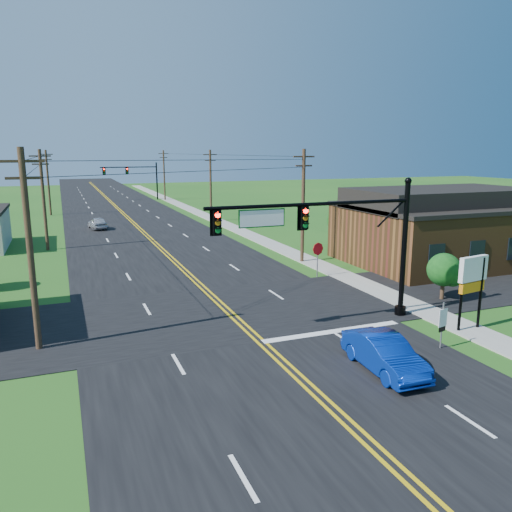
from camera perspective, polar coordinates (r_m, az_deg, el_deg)
name	(u,v)px	position (r m, az deg, el deg)	size (l,w,h in m)	color
ground	(333,416)	(17.99, 8.84, -17.60)	(260.00, 260.00, 0.00)	#1E4F16
road_main	(132,223)	(64.55, -14.03, 3.70)	(16.00, 220.00, 0.04)	black
road_cross	(225,312)	(28.10, -3.58, -6.37)	(70.00, 10.00, 0.04)	black
sidewalk	(237,229)	(57.25, -2.19, 3.06)	(2.00, 160.00, 0.08)	gray
signal_mast_main	(331,235)	(25.11, 8.61, 2.44)	(11.30, 0.60, 7.48)	black
signal_mast_far	(133,175)	(94.36, -13.92, 8.95)	(10.98, 0.60, 7.48)	black
brick_building	(439,233)	(42.65, 20.16, 2.45)	(14.20, 11.20, 4.70)	brown
utility_pole_left_a	(30,247)	(23.83, -24.45, 0.93)	(1.80, 0.28, 9.00)	#342517
utility_pole_left_b	(44,198)	(48.62, -23.12, 6.11)	(1.80, 0.28, 9.00)	#342517
utility_pole_left_c	(48,181)	(75.55, -22.66, 7.88)	(1.80, 0.28, 9.00)	#342517
utility_pole_right_a	(303,204)	(39.90, 5.39, 5.95)	(1.80, 0.28, 9.00)	#342517
utility_pole_right_b	(211,184)	(64.11, -5.20, 8.18)	(1.80, 0.28, 9.00)	#342517
utility_pole_right_c	(164,174)	(93.26, -10.45, 9.18)	(1.80, 0.28, 9.00)	#342517
tree_right_back	(343,220)	(46.63, 9.96, 4.05)	(3.00, 3.00, 4.10)	#342517
shrub_corner	(444,270)	(31.93, 20.68, -1.49)	(2.00, 2.00, 2.86)	#342517
blue_car	(384,354)	(21.24, 14.44, -10.84)	(1.57, 4.50, 1.48)	#062894
distant_car	(97,223)	(60.30, -17.67, 3.58)	(1.62, 4.02, 1.37)	#B8B7BC
route_sign	(443,322)	(24.11, 20.54, -7.10)	(0.54, 0.15, 2.20)	slate
stop_sign	(318,252)	(35.34, 7.08, 0.41)	(0.90, 0.21, 2.54)	slate
pylon_sign	(473,277)	(26.73, 23.52, -2.19)	(1.86, 0.55, 3.79)	black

